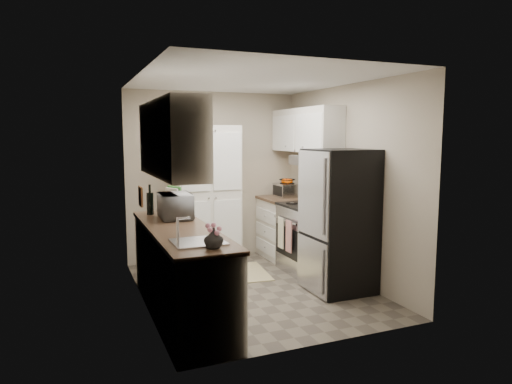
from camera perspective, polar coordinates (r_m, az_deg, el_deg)
ground at (r=5.68m, az=-0.32°, el=-12.01°), size 3.20×3.20×0.00m
room_shell at (r=5.36m, az=-0.47°, el=4.59°), size 2.64×3.24×2.52m
pantry_cabinet at (r=6.61m, az=-6.22°, el=-0.43°), size 0.90×0.55×2.00m
base_cabinet_left at (r=4.87m, az=-9.39°, el=-9.95°), size 0.60×2.30×0.88m
countertop_left at (r=4.76m, az=-9.50°, el=-4.65°), size 0.63×2.33×0.04m
base_cabinet_right at (r=7.01m, az=3.55°, el=-4.61°), size 0.60×0.80×0.88m
countertop_right at (r=6.93m, az=3.58°, el=-0.89°), size 0.63×0.83×0.04m
electric_range at (r=6.30m, az=6.62°, el=-5.63°), size 0.71×0.78×1.13m
refrigerator at (r=5.53m, az=10.37°, el=-3.54°), size 0.70×0.72×1.70m
microwave at (r=5.27m, az=-10.01°, el=-1.74°), size 0.36×0.52×0.28m
wine_bottle at (r=5.57m, az=-13.11°, el=-1.10°), size 0.08×0.08×0.33m
flower_vase at (r=3.85m, az=-5.32°, el=-5.77°), size 0.16×0.16×0.17m
cutting_board at (r=5.72m, az=-9.99°, el=-0.86°), size 0.12×0.24×0.32m
toaster_oven at (r=6.99m, az=3.75°, el=0.22°), size 0.29×0.37×0.21m
fruit_basket at (r=6.98m, az=3.92°, el=1.49°), size 0.32×0.32×0.10m
kitchen_mat at (r=6.31m, az=-1.35°, el=-9.99°), size 0.66×0.95×0.01m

